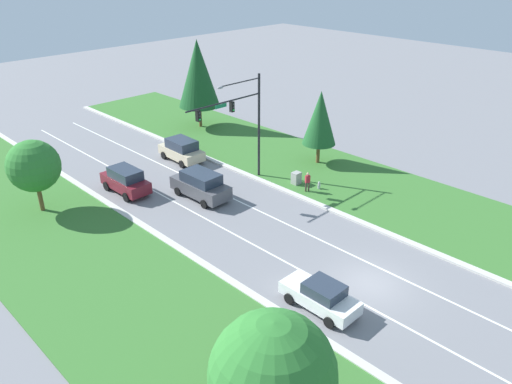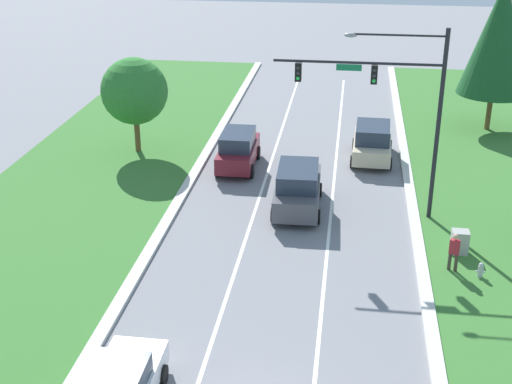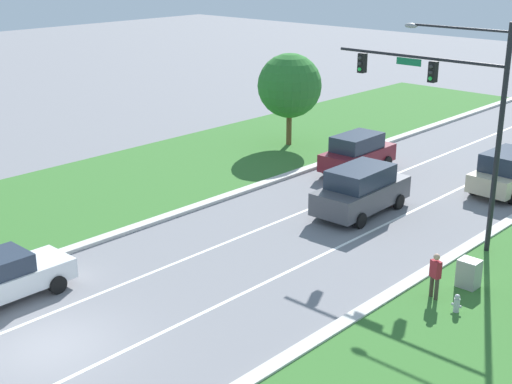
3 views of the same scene
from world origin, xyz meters
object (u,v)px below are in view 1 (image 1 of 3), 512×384
(utility_cabinet, at_px, (296,178))
(oak_near_left_tree, at_px, (273,374))
(white_sedan, at_px, (321,296))
(pedestrian, at_px, (308,181))
(traffic_signal_mast, at_px, (241,116))
(conifer_far_right_tree, at_px, (198,73))
(burgundy_suv, at_px, (125,180))
(oak_far_left_tree, at_px, (34,166))
(fire_hydrant, at_px, (319,186))
(conifer_near_right_tree, at_px, (320,118))
(champagne_suv, at_px, (182,150))
(graphite_suv, at_px, (201,185))

(utility_cabinet, xyz_separation_m, oak_near_left_tree, (-18.96, -15.25, 3.24))
(white_sedan, xyz_separation_m, pedestrian, (10.59, 9.78, 0.11))
(utility_cabinet, bearing_deg, oak_near_left_tree, -141.20)
(traffic_signal_mast, height_order, conifer_far_right_tree, conifer_far_right_tree)
(burgundy_suv, distance_m, oak_far_left_tree, 6.86)
(burgundy_suv, bearing_deg, white_sedan, -91.73)
(fire_hydrant, bearing_deg, oak_near_left_tree, -145.75)
(conifer_near_right_tree, xyz_separation_m, conifer_far_right_tree, (-1.08, 15.48, 1.60))
(utility_cabinet, relative_size, pedestrian, 0.64)
(oak_far_left_tree, bearing_deg, traffic_signal_mast, -26.11)
(champagne_suv, xyz_separation_m, pedestrian, (3.07, -12.41, -0.11))
(burgundy_suv, relative_size, conifer_far_right_tree, 0.50)
(traffic_signal_mast, height_order, graphite_suv, traffic_signal_mast)
(champagne_suv, bearing_deg, pedestrian, -74.43)
(graphite_suv, bearing_deg, champagne_suv, 61.82)
(traffic_signal_mast, relative_size, conifer_near_right_tree, 1.32)
(burgundy_suv, bearing_deg, conifer_far_right_tree, 29.50)
(traffic_signal_mast, bearing_deg, fire_hydrant, -56.50)
(burgundy_suv, xyz_separation_m, conifer_near_right_tree, (15.63, -6.93, 3.21))
(fire_hydrant, distance_m, oak_far_left_tree, 21.57)
(champagne_suv, height_order, pedestrian, champagne_suv)
(champagne_suv, xyz_separation_m, conifer_far_right_tree, (7.30, 6.29, 4.82))
(pedestrian, bearing_deg, fire_hydrant, -176.81)
(traffic_signal_mast, height_order, utility_cabinet, traffic_signal_mast)
(burgundy_suv, bearing_deg, graphite_suv, -54.28)
(fire_hydrant, height_order, oak_near_left_tree, oak_near_left_tree)
(utility_cabinet, bearing_deg, graphite_suv, 152.71)
(burgundy_suv, height_order, oak_far_left_tree, oak_far_left_tree)
(utility_cabinet, height_order, conifer_near_right_tree, conifer_near_right_tree)
(fire_hydrant, bearing_deg, white_sedan, -141.00)
(conifer_far_right_tree, bearing_deg, utility_cabinet, -102.45)
(utility_cabinet, distance_m, conifer_near_right_tree, 6.35)
(white_sedan, distance_m, champagne_suv, 23.43)
(traffic_signal_mast, height_order, oak_near_left_tree, traffic_signal_mast)
(traffic_signal_mast, xyz_separation_m, conifer_near_right_tree, (7.81, -1.76, -1.52))
(conifer_far_right_tree, bearing_deg, graphite_suv, -128.95)
(conifer_far_right_tree, bearing_deg, champagne_suv, -139.26)
(pedestrian, height_order, conifer_near_right_tree, conifer_near_right_tree)
(burgundy_suv, bearing_deg, conifer_near_right_tree, -24.86)
(conifer_far_right_tree, bearing_deg, traffic_signal_mast, -116.12)
(champagne_suv, xyz_separation_m, oak_near_left_tree, (-15.45, -26.09, 2.74))
(champagne_suv, bearing_deg, graphite_suv, -114.86)
(traffic_signal_mast, xyz_separation_m, conifer_far_right_tree, (6.73, 13.72, 0.08))
(traffic_signal_mast, distance_m, graphite_suv, 6.28)
(burgundy_suv, height_order, conifer_far_right_tree, conifer_far_right_tree)
(fire_hydrant, relative_size, conifer_near_right_tree, 0.10)
(graphite_suv, bearing_deg, oak_far_left_tree, 144.46)
(fire_hydrant, height_order, conifer_near_right_tree, conifer_near_right_tree)
(white_sedan, bearing_deg, pedestrian, 42.58)
(champagne_suv, height_order, conifer_near_right_tree, conifer_near_right_tree)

